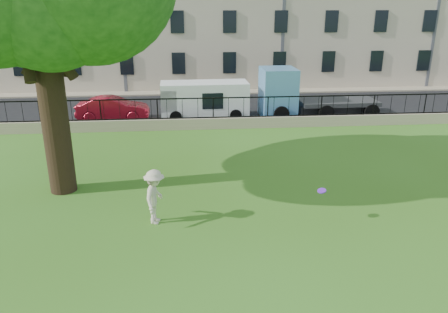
{
  "coord_description": "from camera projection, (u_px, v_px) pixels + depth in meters",
  "views": [
    {
      "loc": [
        -1.45,
        -11.11,
        6.55
      ],
      "look_at": [
        -0.16,
        3.5,
        1.36
      ],
      "focal_mm": 35.0,
      "sensor_mm": 36.0,
      "label": 1
    }
  ],
  "objects": [
    {
      "name": "red_sedan",
      "position": [
        113.0,
        108.0,
        25.56
      ],
      "size": [
        4.15,
        1.46,
        1.36
      ],
      "primitive_type": "imported",
      "rotation": [
        0.0,
        0.0,
        1.57
      ],
      "color": "maroon",
      "rests_on": "street"
    },
    {
      "name": "iron_railing",
      "position": [
        213.0,
        108.0,
        23.63
      ],
      "size": [
        50.0,
        0.05,
        1.13
      ],
      "color": "black",
      "rests_on": "retaining_wall"
    },
    {
      "name": "sidewalk",
      "position": [
        205.0,
        92.0,
        33.29
      ],
      "size": [
        60.0,
        1.4,
        0.12
      ],
      "primitive_type": "cube",
      "color": "gray",
      "rests_on": "ground"
    },
    {
      "name": "man",
      "position": [
        155.0,
        197.0,
        13.48
      ],
      "size": [
        0.87,
        1.25,
        1.76
      ],
      "primitive_type": "imported",
      "rotation": [
        0.0,
        0.0,
        1.36
      ],
      "color": "beige",
      "rests_on": "ground"
    },
    {
      "name": "white_van",
      "position": [
        205.0,
        100.0,
        25.88
      ],
      "size": [
        5.16,
        2.12,
        2.14
      ],
      "primitive_type": "cube",
      "rotation": [
        0.0,
        0.0,
        0.03
      ],
      "color": "white",
      "rests_on": "street"
    },
    {
      "name": "street",
      "position": [
        209.0,
        109.0,
        28.42
      ],
      "size": [
        60.0,
        9.0,
        0.01
      ],
      "primitive_type": "cube",
      "color": "black",
      "rests_on": "ground"
    },
    {
      "name": "retaining_wall",
      "position": [
        213.0,
        123.0,
        23.91
      ],
      "size": [
        50.0,
        0.4,
        0.6
      ],
      "primitive_type": "cube",
      "color": "gray",
      "rests_on": "ground"
    },
    {
      "name": "ground",
      "position": [
        240.0,
        240.0,
        12.74
      ],
      "size": [
        120.0,
        120.0,
        0.0
      ],
      "primitive_type": "plane",
      "color": "#386618",
      "rests_on": "ground"
    },
    {
      "name": "frisbee",
      "position": [
        322.0,
        191.0,
        13.47
      ],
      "size": [
        0.33,
        0.34,
        0.12
      ],
      "primitive_type": "cylinder",
      "rotation": [
        0.21,
        -0.14,
        -0.31
      ],
      "color": "#6824CC"
    },
    {
      "name": "blue_truck",
      "position": [
        318.0,
        92.0,
        26.32
      ],
      "size": [
        6.94,
        2.51,
        2.9
      ],
      "primitive_type": "cube",
      "rotation": [
        0.0,
        0.0,
        0.01
      ],
      "color": "#5795CD",
      "rests_on": "street"
    }
  ]
}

